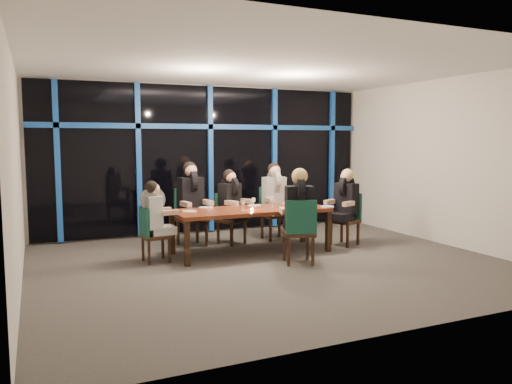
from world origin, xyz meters
TOP-DOWN VIEW (x-y plane):
  - room at (0.00, 0.00)m, footprint 7.04×7.00m
  - window_wall at (0.01, 2.93)m, footprint 6.86×0.43m
  - dining_table at (0.00, 0.80)m, footprint 2.60×1.00m
  - chair_far_left at (-0.76, 1.84)m, footprint 0.54×0.54m
  - chair_far_mid at (-0.07, 1.69)m, footprint 0.57×0.57m
  - chair_far_right at (0.88, 1.76)m, footprint 0.47×0.47m
  - chair_end_left at (-1.68, 0.82)m, footprint 0.44×0.44m
  - chair_end_right at (1.87, 0.72)m, footprint 0.57×0.57m
  - chair_near_mid at (0.36, -0.22)m, footprint 0.58×0.58m
  - diner_far_left at (-0.75, 1.75)m, footprint 0.55×0.67m
  - diner_far_mid at (-0.04, 1.62)m, footprint 0.59×0.64m
  - diner_far_right at (0.87, 1.68)m, footprint 0.50×0.62m
  - diner_end_left at (-1.61, 0.83)m, footprint 0.56×0.45m
  - diner_end_right at (1.79, 0.69)m, footprint 0.64×0.59m
  - diner_near_mid at (0.38, -0.14)m, footprint 0.59×0.68m
  - plate_far_left at (-0.66, 1.19)m, footprint 0.24×0.24m
  - plate_far_mid at (0.20, 1.10)m, footprint 0.24×0.24m
  - plate_far_right at (0.87, 1.11)m, footprint 0.24×0.24m
  - plate_end_left at (-1.05, 0.87)m, footprint 0.24×0.24m
  - plate_end_right at (1.28, 0.46)m, footprint 0.24×0.24m
  - plate_near_mid at (0.55, 0.40)m, footprint 0.24×0.24m
  - wine_bottle at (1.03, 0.77)m, footprint 0.07×0.07m
  - water_pitcher at (0.77, 0.64)m, footprint 0.12×0.11m
  - tea_light at (-0.05, 0.66)m, footprint 0.05×0.05m
  - wine_glass_a at (-0.22, 0.65)m, footprint 0.07×0.07m
  - wine_glass_b at (0.11, 0.94)m, footprint 0.06×0.06m
  - wine_glass_c at (0.40, 0.81)m, footprint 0.07×0.07m
  - wine_glass_d at (-0.71, 0.92)m, footprint 0.07×0.07m
  - wine_glass_e at (0.83, 0.93)m, footprint 0.07×0.07m

SIDE VIEW (x-z plane):
  - chair_end_left at x=-1.68m, z-range 0.05..0.92m
  - chair_far_mid at x=-0.07m, z-range 0.05..0.98m
  - chair_end_right at x=1.87m, z-range 0.05..0.99m
  - chair_far_right at x=0.88m, z-range 0.06..1.06m
  - chair_near_mid at x=0.36m, z-range 0.06..1.06m
  - chair_far_left at x=-0.76m, z-range 0.06..1.09m
  - dining_table at x=0.00m, z-range 0.31..1.06m
  - plate_far_left at x=-0.66m, z-range 0.75..0.76m
  - plate_far_mid at x=0.20m, z-range 0.75..0.76m
  - plate_far_right at x=0.87m, z-range 0.75..0.76m
  - plate_end_left at x=-1.05m, z-range 0.75..0.76m
  - plate_end_right at x=1.28m, z-range 0.75..0.76m
  - plate_near_mid at x=0.55m, z-range 0.75..0.76m
  - tea_light at x=-0.05m, z-range 0.75..0.78m
  - diner_end_left at x=-1.61m, z-range 0.41..1.25m
  - water_pitcher at x=0.77m, z-range 0.75..0.95m
  - wine_bottle at x=1.03m, z-range 0.72..1.01m
  - wine_glass_b at x=0.11m, z-range 0.79..0.95m
  - wine_glass_a at x=-0.22m, z-range 0.79..0.96m
  - wine_glass_d at x=-0.71m, z-range 0.79..0.96m
  - wine_glass_e at x=0.83m, z-range 0.79..0.98m
  - wine_glass_c at x=0.40m, z-range 0.79..0.98m
  - diner_far_mid at x=-0.04m, z-range 0.44..1.34m
  - diner_end_right at x=1.79m, z-range 0.44..1.36m
  - diner_far_right at x=0.87m, z-range 0.47..1.44m
  - diner_near_mid at x=0.38m, z-range 0.47..1.45m
  - diner_far_left at x=-0.75m, z-range 0.48..1.48m
  - window_wall at x=0.01m, z-range 0.08..3.02m
  - room at x=0.00m, z-range 0.51..3.53m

